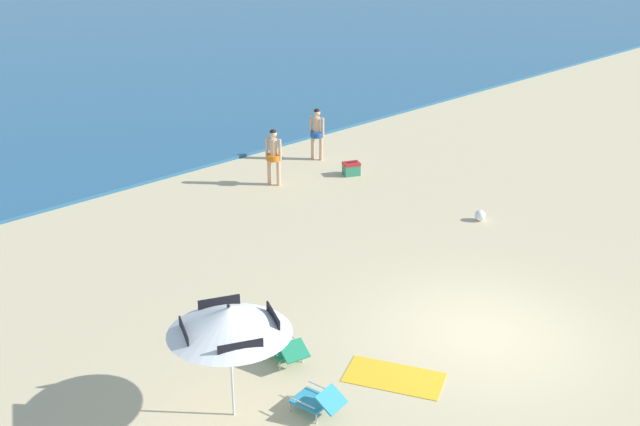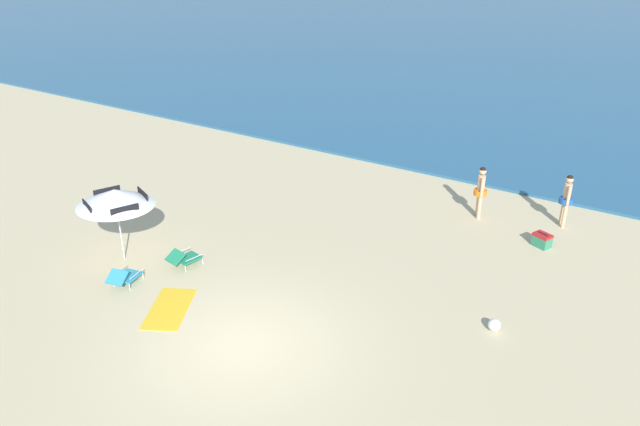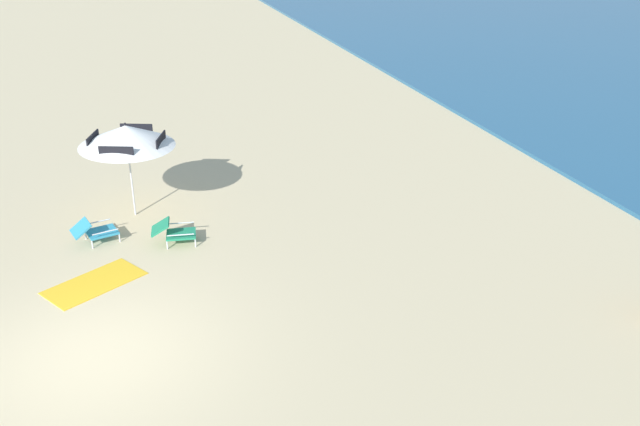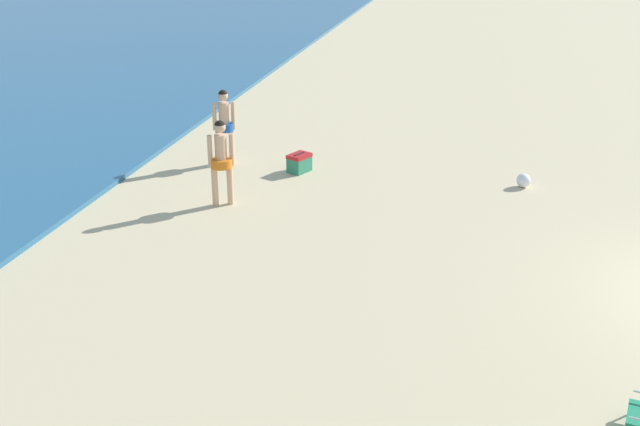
# 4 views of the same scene
# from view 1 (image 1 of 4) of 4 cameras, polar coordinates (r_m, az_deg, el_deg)

# --- Properties ---
(ground_plane) EXTENTS (800.00, 800.00, 0.00)m
(ground_plane) POSITION_cam_1_polar(r_m,az_deg,el_deg) (16.79, 11.30, -8.36)
(ground_plane) COLOR #CCB78C
(beach_umbrella_striped_main) EXTENTS (2.92, 2.92, 2.17)m
(beach_umbrella_striped_main) POSITION_cam_1_polar(r_m,az_deg,el_deg) (13.39, -6.39, -7.48)
(beach_umbrella_striped_main) COLOR silver
(beach_umbrella_striped_main) RESTS_ON ground
(lounge_chair_under_umbrella) EXTENTS (0.68, 0.97, 0.52)m
(lounge_chair_under_umbrella) POSITION_cam_1_polar(r_m,az_deg,el_deg) (15.51, -2.31, -9.58)
(lounge_chair_under_umbrella) COLOR #1E7F56
(lounge_chair_under_umbrella) RESTS_ON ground
(lounge_chair_beside_umbrella) EXTENTS (0.71, 0.99, 0.53)m
(lounge_chair_beside_umbrella) POSITION_cam_1_polar(r_m,az_deg,el_deg) (14.23, -0.11, -12.99)
(lounge_chair_beside_umbrella) COLOR teal
(lounge_chair_beside_umbrella) RESTS_ON ground
(person_standing_near_shore) EXTENTS (0.41, 0.46, 1.69)m
(person_standing_near_shore) POSITION_cam_1_polar(r_m,az_deg,el_deg) (23.61, -3.28, 4.22)
(person_standing_near_shore) COLOR #D8A87F
(person_standing_near_shore) RESTS_ON ground
(person_standing_beside) EXTENTS (0.41, 0.46, 1.67)m
(person_standing_beside) POSITION_cam_1_polar(r_m,az_deg,el_deg) (25.68, -0.22, 5.82)
(person_standing_beside) COLOR #D8A87F
(person_standing_beside) RESTS_ON ground
(cooler_box) EXTENTS (0.59, 0.52, 0.43)m
(cooler_box) POSITION_cam_1_polar(r_m,az_deg,el_deg) (24.60, 2.21, 3.13)
(cooler_box) COLOR #2D7F5B
(cooler_box) RESTS_ON ground
(beach_ball) EXTENTS (0.29, 0.29, 0.29)m
(beach_ball) POSITION_cam_1_polar(r_m,az_deg,el_deg) (21.84, 11.16, -0.17)
(beach_ball) COLOR white
(beach_ball) RESTS_ON ground
(beach_towel) EXTENTS (1.65, 2.01, 0.01)m
(beach_towel) POSITION_cam_1_polar(r_m,az_deg,el_deg) (15.29, 5.22, -11.40)
(beach_towel) COLOR gold
(beach_towel) RESTS_ON ground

